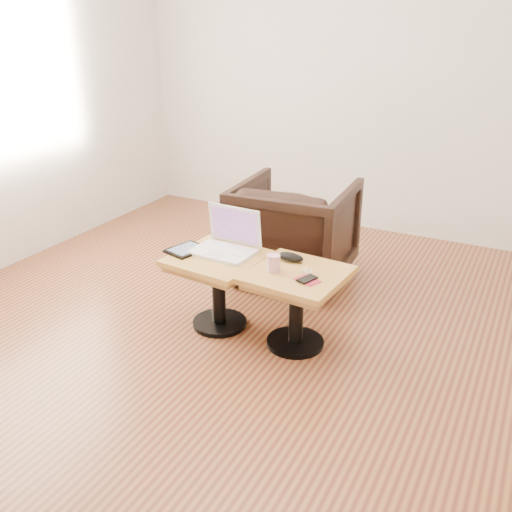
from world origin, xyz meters
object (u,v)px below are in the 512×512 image
at_px(side_table_left, 218,274).
at_px(armchair, 294,231).
at_px(laptop, 227,243).
at_px(side_table_right, 297,291).
at_px(striped_cup, 273,263).

height_order(side_table_left, armchair, armchair).
distance_m(laptop, armchair, 0.79).
bearing_deg(armchair, side_table_left, 78.08).
bearing_deg(laptop, side_table_left, -93.39).
xyz_separation_m(side_table_left, laptop, (0.01, 0.09, 0.17)).
xyz_separation_m(side_table_right, striped_cup, (-0.12, -0.05, 0.17)).
height_order(side_table_left, laptop, laptop).
relative_size(side_table_right, striped_cup, 5.67).
xyz_separation_m(side_table_left, side_table_right, (0.51, 0.01, 0.00)).
height_order(side_table_left, side_table_right, same).
bearing_deg(armchair, striped_cup, 102.77).
bearing_deg(striped_cup, armchair, 106.49).
xyz_separation_m(laptop, armchair, (0.11, 0.76, -0.16)).
relative_size(laptop, striped_cup, 3.88).
bearing_deg(side_table_right, side_table_left, -174.77).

